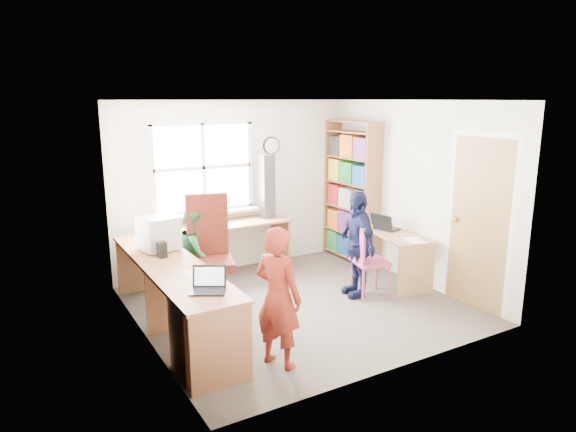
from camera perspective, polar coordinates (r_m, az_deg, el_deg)
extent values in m
cube|color=#473F38|center=(6.24, 1.17, -9.98)|extent=(3.60, 3.40, 0.02)
cube|color=white|center=(5.75, 1.29, 12.84)|extent=(3.60, 3.40, 0.02)
cube|color=silver|center=(7.36, -5.73, 3.34)|extent=(3.60, 0.02, 2.40)
cube|color=silver|center=(4.55, 12.54, -2.94)|extent=(3.60, 0.02, 2.40)
cube|color=silver|center=(5.19, -16.10, -1.17)|extent=(0.02, 3.40, 2.40)
cube|color=silver|center=(6.97, 14.04, 2.48)|extent=(0.02, 3.40, 2.40)
cube|color=white|center=(7.11, -9.39, 5.33)|extent=(1.40, 0.01, 1.20)
cube|color=white|center=(7.10, -9.37, 5.33)|extent=(1.48, 0.04, 1.28)
cube|color=olive|center=(6.30, 20.40, -0.90)|extent=(0.02, 0.82, 2.00)
sphere|color=gold|center=(6.49, 17.97, -0.35)|extent=(0.07, 0.07, 0.07)
cylinder|color=black|center=(7.51, -1.88, 7.82)|extent=(0.26, 0.03, 0.26)
cylinder|color=white|center=(7.49, -1.81, 7.81)|extent=(0.22, 0.01, 0.22)
cube|color=#A06440|center=(5.49, -12.91, -5.28)|extent=(0.60, 2.70, 0.03)
cube|color=#A06440|center=(7.10, -6.51, -0.88)|extent=(1.65, 0.56, 0.03)
cube|color=#A06440|center=(5.61, -12.72, -8.92)|extent=(0.56, 0.03, 0.72)
cube|color=#A06440|center=(4.48, -7.38, -14.57)|extent=(0.56, 0.03, 0.72)
cube|color=#A06440|center=(6.82, -16.12, -5.18)|extent=(0.56, 0.03, 0.72)
cube|color=#A06440|center=(7.54, -0.86, -2.92)|extent=(0.03, 0.52, 0.72)
cube|color=#A06440|center=(4.79, -9.16, -12.73)|extent=(0.54, 0.45, 0.72)
cube|color=#AC8056|center=(7.00, 11.88, -1.93)|extent=(0.80, 1.26, 0.03)
cube|color=#AC8056|center=(6.63, 14.03, -5.91)|extent=(0.49, 0.15, 0.64)
cube|color=#AC8056|center=(7.57, 9.78, -3.34)|extent=(0.49, 0.15, 0.64)
cube|color=#A06440|center=(7.39, 9.42, 2.09)|extent=(0.30, 0.02, 2.10)
cube|color=#A06440|center=(8.17, 4.97, 3.25)|extent=(0.30, 0.02, 2.10)
cube|color=#A06440|center=(7.66, 7.30, 10.37)|extent=(0.30, 1.00, 0.02)
cube|color=#A06440|center=(8.01, 6.89, -4.29)|extent=(0.30, 1.00, 0.02)
cube|color=#A06440|center=(7.91, 6.96, -1.79)|extent=(0.30, 1.00, 0.02)
cube|color=#A06440|center=(7.83, 7.04, 0.90)|extent=(0.30, 1.00, 0.02)
cube|color=#A06440|center=(7.76, 7.11, 3.64)|extent=(0.30, 1.00, 0.02)
cube|color=#A06440|center=(7.70, 7.19, 6.43)|extent=(0.30, 1.00, 0.02)
cube|color=#A06440|center=(7.67, 7.27, 9.25)|extent=(0.30, 1.00, 0.02)
cube|color=red|center=(7.74, 8.25, -3.81)|extent=(0.25, 0.28, 0.27)
cube|color=#1A52A0|center=(7.98, 6.83, -3.19)|extent=(0.25, 0.30, 0.29)
cube|color=#208533|center=(8.21, 5.58, -2.64)|extent=(0.25, 0.26, 0.30)
cube|color=gold|center=(7.64, 8.35, -1.10)|extent=(0.25, 0.28, 0.30)
cube|color=#773585|center=(7.89, 6.91, -0.55)|extent=(0.25, 0.30, 0.32)
cube|color=orange|center=(8.12, 5.63, -0.25)|extent=(0.25, 0.26, 0.29)
cube|color=#282828|center=(7.56, 8.44, 1.76)|extent=(0.25, 0.28, 0.32)
cube|color=silver|center=(7.81, 6.98, 2.03)|extent=(0.25, 0.30, 0.29)
cube|color=red|center=(8.05, 5.69, 2.45)|extent=(0.25, 0.26, 0.30)
cube|color=#1A52A0|center=(7.50, 8.53, 4.48)|extent=(0.25, 0.28, 0.29)
cube|color=#208533|center=(7.75, 7.06, 4.86)|extent=(0.25, 0.30, 0.30)
cube|color=gold|center=(7.98, 5.76, 5.19)|extent=(0.25, 0.26, 0.32)
cube|color=#773585|center=(7.45, 8.63, 7.43)|extent=(0.25, 0.28, 0.30)
cube|color=orange|center=(7.70, 7.14, 7.72)|extent=(0.25, 0.30, 0.32)
cube|color=#282828|center=(7.94, 5.81, 7.78)|extent=(0.25, 0.26, 0.29)
cylinder|color=black|center=(6.20, -8.43, -9.85)|extent=(0.76, 0.76, 0.06)
cylinder|color=black|center=(6.11, -8.51, -7.65)|extent=(0.08, 0.08, 0.46)
cube|color=#50180F|center=(6.02, -8.59, -5.28)|extent=(0.62, 0.62, 0.10)
cube|color=#50180F|center=(6.14, -8.98, -0.86)|extent=(0.49, 0.21, 0.73)
cylinder|color=#B23B64|center=(6.33, 8.37, -7.59)|extent=(0.04, 0.04, 0.43)
cylinder|color=#B23B64|center=(6.48, 11.14, -7.22)|extent=(0.04, 0.04, 0.43)
cylinder|color=#B23B64|center=(6.62, 7.12, -6.61)|extent=(0.04, 0.04, 0.43)
cylinder|color=#B23B64|center=(6.76, 9.80, -6.29)|extent=(0.04, 0.04, 0.43)
cube|color=#B23B64|center=(6.48, 9.18, -5.06)|extent=(0.48, 0.48, 0.04)
cube|color=#B23B64|center=(6.33, 7.78, -3.09)|extent=(0.12, 0.38, 0.48)
cube|color=#BCBBC1|center=(5.97, -14.09, -3.59)|extent=(0.33, 0.28, 0.02)
cube|color=#BCBBC1|center=(5.92, -14.19, -1.83)|extent=(0.45, 0.42, 0.37)
cube|color=#3F72F2|center=(6.01, -12.54, -1.52)|extent=(0.07, 0.30, 0.27)
cube|color=black|center=(4.63, -8.90, -8.25)|extent=(0.37, 0.34, 0.02)
cube|color=black|center=(4.70, -8.73, -6.61)|extent=(0.29, 0.20, 0.20)
cube|color=white|center=(4.70, -8.75, -6.64)|extent=(0.25, 0.16, 0.16)
cube|color=black|center=(7.16, 10.87, -1.37)|extent=(0.32, 0.38, 0.02)
cube|color=black|center=(7.03, 10.33, -0.69)|extent=(0.14, 0.34, 0.22)
cube|color=#3F72F2|center=(7.04, 10.38, -0.67)|extent=(0.12, 0.29, 0.18)
cube|color=black|center=(5.67, -13.83, -3.67)|extent=(0.10, 0.10, 0.17)
cube|color=black|center=(6.14, -14.87, -2.42)|extent=(0.11, 0.11, 0.18)
cube|color=black|center=(7.27, -2.34, 3.29)|extent=(0.18, 0.17, 0.90)
cube|color=red|center=(7.33, 9.19, -0.79)|extent=(0.37, 0.37, 0.06)
cube|color=white|center=(5.11, -10.04, -6.31)|extent=(0.27, 0.32, 0.00)
cube|color=white|center=(6.67, 13.92, -2.65)|extent=(0.29, 0.35, 0.00)
imported|color=#317C36|center=(6.94, -9.55, 0.05)|extent=(0.18, 0.15, 0.29)
imported|color=maroon|center=(4.70, -1.11, -9.03)|extent=(0.49, 0.57, 1.33)
imported|color=#296629|center=(6.30, -10.15, -4.25)|extent=(0.65, 0.71, 1.16)
imported|color=#12163A|center=(6.40, 7.68, -3.10)|extent=(0.46, 0.82, 1.33)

